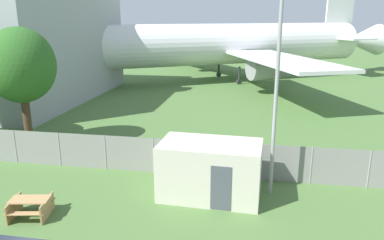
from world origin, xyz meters
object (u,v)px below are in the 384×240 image
(portable_cabin, at_px, (210,170))
(airplane, at_px, (218,45))
(tree_left_of_cabin, at_px, (21,66))
(picnic_bench_near_cabin, at_px, (30,206))

(portable_cabin, bearing_deg, airplane, 98.15)
(airplane, xyz_separation_m, portable_cabin, (2.87, -29.86, -3.11))
(portable_cabin, relative_size, tree_left_of_cabin, 0.62)
(portable_cabin, height_order, picnic_bench_near_cabin, portable_cabin)
(airplane, height_order, tree_left_of_cabin, airplane)
(portable_cabin, height_order, tree_left_of_cabin, tree_left_of_cabin)
(airplane, height_order, portable_cabin, airplane)
(portable_cabin, bearing_deg, picnic_bench_near_cabin, -153.67)
(picnic_bench_near_cabin, relative_size, tree_left_of_cabin, 0.24)
(tree_left_of_cabin, bearing_deg, portable_cabin, -21.03)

